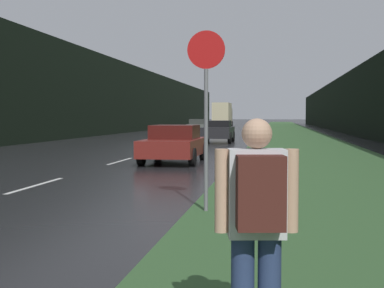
# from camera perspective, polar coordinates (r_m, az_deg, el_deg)

# --- Properties ---
(grass_verge) EXTENTS (6.00, 240.00, 0.02)m
(grass_verge) POSITION_cam_1_polar(r_m,az_deg,el_deg) (39.94, 11.05, 0.55)
(grass_verge) COLOR #33562D
(grass_verge) RESTS_ON ground_plane
(lane_stripe_c) EXTENTS (0.12, 3.00, 0.01)m
(lane_stripe_c) POSITION_cam_1_polar(r_m,az_deg,el_deg) (13.38, -16.27, -4.24)
(lane_stripe_c) COLOR silver
(lane_stripe_c) RESTS_ON ground_plane
(lane_stripe_d) EXTENTS (0.12, 3.00, 0.01)m
(lane_stripe_d) POSITION_cam_1_polar(r_m,az_deg,el_deg) (19.91, -7.67, -1.82)
(lane_stripe_d) COLOR silver
(lane_stripe_d) RESTS_ON ground_plane
(treeline_far_side) EXTENTS (2.00, 140.00, 7.04)m
(treeline_far_side) POSITION_cam_1_polar(r_m,az_deg,el_deg) (52.36, -8.73, 4.98)
(treeline_far_side) COLOR black
(treeline_far_side) RESTS_ON ground_plane
(treeline_near_side) EXTENTS (2.00, 140.00, 5.73)m
(treeline_near_side) POSITION_cam_1_polar(r_m,az_deg,el_deg) (50.45, 17.50, 4.21)
(treeline_near_side) COLOR black
(treeline_near_side) RESTS_ON ground_plane
(stop_sign) EXTENTS (0.65, 0.07, 3.12)m
(stop_sign) POSITION_cam_1_polar(r_m,az_deg,el_deg) (9.18, 1.51, 4.34)
(stop_sign) COLOR slate
(stop_sign) RESTS_ON ground_plane
(hitchhiker_with_backpack) EXTENTS (0.56, 0.45, 1.64)m
(hitchhiker_with_backpack) POSITION_cam_1_polar(r_m,az_deg,el_deg) (3.66, 6.96, -8.24)
(hitchhiker_with_backpack) COLOR navy
(hitchhiker_with_backpack) RESTS_ON ground_plane
(car_passing_near) EXTENTS (1.95, 4.13, 1.34)m
(car_passing_near) POSITION_cam_1_polar(r_m,az_deg,el_deg) (19.11, -1.92, 0.03)
(car_passing_near) COLOR maroon
(car_passing_near) RESTS_ON ground_plane
(car_passing_far) EXTENTS (1.88, 4.09, 1.39)m
(car_passing_far) POSITION_cam_1_polar(r_m,az_deg,el_deg) (33.76, 2.81, 1.39)
(car_passing_far) COLOR black
(car_passing_far) RESTS_ON ground_plane
(car_oncoming) EXTENTS (1.86, 4.12, 1.37)m
(car_oncoming) POSITION_cam_1_polar(r_m,az_deg,el_deg) (53.87, 0.64, 1.95)
(car_oncoming) COLOR #4C514C
(car_oncoming) RESTS_ON ground_plane
(delivery_truck) EXTENTS (2.53, 7.78, 3.61)m
(delivery_truck) POSITION_cam_1_polar(r_m,az_deg,el_deg) (78.95, 3.28, 3.14)
(delivery_truck) COLOR #6E684F
(delivery_truck) RESTS_ON ground_plane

